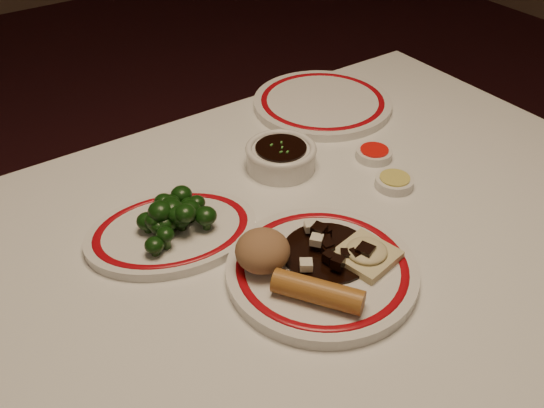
{
  "coord_description": "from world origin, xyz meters",
  "views": [
    {
      "loc": [
        -0.44,
        -0.51,
        1.34
      ],
      "look_at": [
        -0.03,
        0.07,
        0.8
      ],
      "focal_mm": 40.0,
      "sensor_mm": 36.0,
      "label": 1
    }
  ],
  "objects_px": {
    "spring_roll": "(318,291)",
    "fried_wonton": "(366,254)",
    "rice_mound": "(263,251)",
    "soy_bowl": "(281,158)",
    "broccoli_plate": "(172,232)",
    "dining_table": "(314,290)",
    "main_plate": "(322,270)",
    "broccoli_pile": "(172,214)",
    "stirfry_heap": "(330,250)"
  },
  "relations": [
    {
      "from": "spring_roll",
      "to": "fried_wonton",
      "type": "bearing_deg",
      "value": -21.39
    },
    {
      "from": "rice_mound",
      "to": "soy_bowl",
      "type": "distance_m",
      "value": 0.27
    },
    {
      "from": "rice_mound",
      "to": "broccoli_plate",
      "type": "bearing_deg",
      "value": 113.82
    },
    {
      "from": "broccoli_plate",
      "to": "rice_mound",
      "type": "bearing_deg",
      "value": -66.18
    },
    {
      "from": "dining_table",
      "to": "spring_roll",
      "type": "distance_m",
      "value": 0.18
    },
    {
      "from": "fried_wonton",
      "to": "soy_bowl",
      "type": "distance_m",
      "value": 0.28
    },
    {
      "from": "rice_mound",
      "to": "broccoli_plate",
      "type": "height_order",
      "value": "rice_mound"
    },
    {
      "from": "dining_table",
      "to": "fried_wonton",
      "type": "height_order",
      "value": "fried_wonton"
    },
    {
      "from": "main_plate",
      "to": "broccoli_pile",
      "type": "xyz_separation_m",
      "value": [
        -0.13,
        0.19,
        0.03
      ]
    },
    {
      "from": "broccoli_pile",
      "to": "dining_table",
      "type": "bearing_deg",
      "value": -41.49
    },
    {
      "from": "stirfry_heap",
      "to": "rice_mound",
      "type": "bearing_deg",
      "value": 159.26
    },
    {
      "from": "main_plate",
      "to": "spring_roll",
      "type": "height_order",
      "value": "spring_roll"
    },
    {
      "from": "broccoli_pile",
      "to": "soy_bowl",
      "type": "relative_size",
      "value": 1.01
    },
    {
      "from": "broccoli_plate",
      "to": "soy_bowl",
      "type": "xyz_separation_m",
      "value": [
        0.24,
        0.06,
        0.01
      ]
    },
    {
      "from": "fried_wonton",
      "to": "stirfry_heap",
      "type": "xyz_separation_m",
      "value": [
        -0.03,
        0.04,
        -0.0
      ]
    },
    {
      "from": "spring_roll",
      "to": "broccoli_plate",
      "type": "height_order",
      "value": "spring_roll"
    },
    {
      "from": "rice_mound",
      "to": "soy_bowl",
      "type": "relative_size",
      "value": 0.63
    },
    {
      "from": "main_plate",
      "to": "spring_roll",
      "type": "relative_size",
      "value": 2.52
    },
    {
      "from": "broccoli_plate",
      "to": "spring_roll",
      "type": "bearing_deg",
      "value": -70.49
    },
    {
      "from": "fried_wonton",
      "to": "broccoli_plate",
      "type": "xyz_separation_m",
      "value": [
        -0.19,
        0.22,
        -0.02
      ]
    },
    {
      "from": "fried_wonton",
      "to": "soy_bowl",
      "type": "height_order",
      "value": "soy_bowl"
    },
    {
      "from": "dining_table",
      "to": "main_plate",
      "type": "distance_m",
      "value": 0.12
    },
    {
      "from": "dining_table",
      "to": "fried_wonton",
      "type": "xyz_separation_m",
      "value": [
        0.03,
        -0.08,
        0.12
      ]
    },
    {
      "from": "main_plate",
      "to": "stirfry_heap",
      "type": "bearing_deg",
      "value": 29.2
    },
    {
      "from": "broccoli_pile",
      "to": "spring_roll",
      "type": "bearing_deg",
      "value": -71.5
    },
    {
      "from": "dining_table",
      "to": "soy_bowl",
      "type": "relative_size",
      "value": 10.0
    },
    {
      "from": "broccoli_pile",
      "to": "rice_mound",
      "type": "bearing_deg",
      "value": -67.78
    },
    {
      "from": "broccoli_plate",
      "to": "main_plate",
      "type": "bearing_deg",
      "value": -56.04
    },
    {
      "from": "soy_bowl",
      "to": "spring_roll",
      "type": "bearing_deg",
      "value": -117.57
    },
    {
      "from": "stirfry_heap",
      "to": "broccoli_pile",
      "type": "height_order",
      "value": "broccoli_pile"
    },
    {
      "from": "rice_mound",
      "to": "broccoli_pile",
      "type": "bearing_deg",
      "value": 112.22
    },
    {
      "from": "rice_mound",
      "to": "soy_bowl",
      "type": "height_order",
      "value": "rice_mound"
    },
    {
      "from": "broccoli_pile",
      "to": "main_plate",
      "type": "bearing_deg",
      "value": -57.09
    },
    {
      "from": "soy_bowl",
      "to": "main_plate",
      "type": "bearing_deg",
      "value": -113.68
    },
    {
      "from": "dining_table",
      "to": "stirfry_heap",
      "type": "height_order",
      "value": "stirfry_heap"
    },
    {
      "from": "dining_table",
      "to": "spring_roll",
      "type": "xyz_separation_m",
      "value": [
        -0.08,
        -0.1,
        0.13
      ]
    },
    {
      "from": "broccoli_pile",
      "to": "soy_bowl",
      "type": "height_order",
      "value": "broccoli_pile"
    },
    {
      "from": "rice_mound",
      "to": "spring_roll",
      "type": "distance_m",
      "value": 0.1
    },
    {
      "from": "fried_wonton",
      "to": "broccoli_plate",
      "type": "relative_size",
      "value": 0.3
    },
    {
      "from": "dining_table",
      "to": "stirfry_heap",
      "type": "bearing_deg",
      "value": -103.62
    },
    {
      "from": "rice_mound",
      "to": "fried_wonton",
      "type": "distance_m",
      "value": 0.14
    },
    {
      "from": "main_plate",
      "to": "soy_bowl",
      "type": "xyz_separation_m",
      "value": [
        0.11,
        0.25,
        0.01
      ]
    },
    {
      "from": "broccoli_plate",
      "to": "soy_bowl",
      "type": "bearing_deg",
      "value": 13.56
    },
    {
      "from": "rice_mound",
      "to": "stirfry_heap",
      "type": "distance_m",
      "value": 0.1
    },
    {
      "from": "rice_mound",
      "to": "soy_bowl",
      "type": "xyz_separation_m",
      "value": [
        0.18,
        0.2,
        -0.02
      ]
    },
    {
      "from": "spring_roll",
      "to": "rice_mound",
      "type": "bearing_deg",
      "value": 68.26
    },
    {
      "from": "dining_table",
      "to": "broccoli_pile",
      "type": "relative_size",
      "value": 9.88
    },
    {
      "from": "main_plate",
      "to": "broccoli_plate",
      "type": "xyz_separation_m",
      "value": [
        -0.13,
        0.19,
        -0.0
      ]
    },
    {
      "from": "stirfry_heap",
      "to": "broccoli_pile",
      "type": "distance_m",
      "value": 0.24
    },
    {
      "from": "broccoli_plate",
      "to": "soy_bowl",
      "type": "relative_size",
      "value": 2.46
    }
  ]
}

